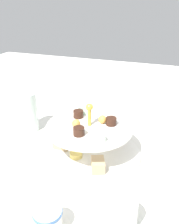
{
  "coord_description": "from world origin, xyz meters",
  "views": [
    {
      "loc": [
        0.58,
        0.22,
        0.43
      ],
      "look_at": [
        0.0,
        0.0,
        0.14
      ],
      "focal_mm": 39.93,
      "sensor_mm": 36.0,
      "label": 1
    }
  ],
  "objects_px": {
    "tiered_serving_stand": "(89,142)",
    "butter_knife_left": "(124,114)",
    "water_glass_tall_right": "(28,112)",
    "water_glass_mid_back": "(175,157)",
    "teacup_with_saucer": "(48,221)",
    "water_glass_short_left": "(121,214)"
  },
  "relations": [
    {
      "from": "tiered_serving_stand",
      "to": "water_glass_tall_right",
      "type": "xyz_separation_m",
      "value": [
        -0.07,
        -0.25,
        0.02
      ]
    },
    {
      "from": "butter_knife_left",
      "to": "water_glass_mid_back",
      "type": "xyz_separation_m",
      "value": [
        0.3,
        0.21,
        0.04
      ]
    },
    {
      "from": "water_glass_mid_back",
      "to": "water_glass_short_left",
      "type": "bearing_deg",
      "value": -21.41
    },
    {
      "from": "water_glass_tall_right",
      "to": "water_glass_mid_back",
      "type": "xyz_separation_m",
      "value": [
        0.06,
        0.49,
        -0.02
      ]
    },
    {
      "from": "tiered_serving_stand",
      "to": "water_glass_short_left",
      "type": "bearing_deg",
      "value": 34.53
    },
    {
      "from": "teacup_with_saucer",
      "to": "water_glass_mid_back",
      "type": "xyz_separation_m",
      "value": [
        -0.28,
        0.22,
        0.02
      ]
    },
    {
      "from": "tiered_serving_stand",
      "to": "butter_knife_left",
      "type": "xyz_separation_m",
      "value": [
        -0.31,
        0.03,
        -0.04
      ]
    },
    {
      "from": "butter_knife_left",
      "to": "water_glass_mid_back",
      "type": "height_order",
      "value": "water_glass_mid_back"
    },
    {
      "from": "teacup_with_saucer",
      "to": "butter_knife_left",
      "type": "relative_size",
      "value": 0.53
    },
    {
      "from": "water_glass_tall_right",
      "to": "tiered_serving_stand",
      "type": "bearing_deg",
      "value": 74.45
    },
    {
      "from": "tiered_serving_stand",
      "to": "water_glass_tall_right",
      "type": "bearing_deg",
      "value": -105.55
    },
    {
      "from": "water_glass_short_left",
      "to": "water_glass_mid_back",
      "type": "distance_m",
      "value": 0.24
    },
    {
      "from": "water_glass_tall_right",
      "to": "butter_knife_left",
      "type": "xyz_separation_m",
      "value": [
        -0.24,
        0.29,
        -0.07
      ]
    },
    {
      "from": "tiered_serving_stand",
      "to": "butter_knife_left",
      "type": "bearing_deg",
      "value": 174.29
    },
    {
      "from": "tiered_serving_stand",
      "to": "butter_knife_left",
      "type": "relative_size",
      "value": 1.76
    },
    {
      "from": "tiered_serving_stand",
      "to": "water_glass_mid_back",
      "type": "xyz_separation_m",
      "value": [
        -0.01,
        0.24,
        0.0
      ]
    },
    {
      "from": "water_glass_tall_right",
      "to": "water_glass_mid_back",
      "type": "distance_m",
      "value": 0.5
    },
    {
      "from": "tiered_serving_stand",
      "to": "teacup_with_saucer",
      "type": "xyz_separation_m",
      "value": [
        0.28,
        0.02,
        -0.02
      ]
    },
    {
      "from": "water_glass_tall_right",
      "to": "water_glass_short_left",
      "type": "bearing_deg",
      "value": 54.49
    },
    {
      "from": "butter_knife_left",
      "to": "tiered_serving_stand",
      "type": "bearing_deg",
      "value": 100.38
    },
    {
      "from": "water_glass_tall_right",
      "to": "teacup_with_saucer",
      "type": "xyz_separation_m",
      "value": [
        0.35,
        0.27,
        -0.04
      ]
    },
    {
      "from": "butter_knife_left",
      "to": "water_glass_mid_back",
      "type": "relative_size",
      "value": 1.86
    }
  ]
}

